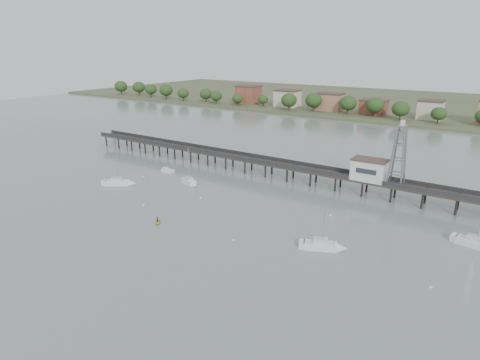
{
  "coord_description": "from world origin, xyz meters",
  "views": [
    {
      "loc": [
        51.53,
        -36.15,
        35.18
      ],
      "look_at": [
        -1.28,
        42.0,
        4.0
      ],
      "focal_mm": 30.0,
      "sensor_mm": 36.0,
      "label": 1
    }
  ],
  "objects_px": {
    "lattice_tower": "(399,156)",
    "white_tender": "(168,171)",
    "sailboat_b": "(191,183)",
    "pier": "(279,165)",
    "sailboat_d": "(327,246)",
    "yellow_dinghy": "(158,223)",
    "sailboat_a": "(122,183)"
  },
  "relations": [
    {
      "from": "lattice_tower",
      "to": "yellow_dinghy",
      "type": "bearing_deg",
      "value": -132.04
    },
    {
      "from": "lattice_tower",
      "to": "sailboat_b",
      "type": "bearing_deg",
      "value": -158.6
    },
    {
      "from": "pier",
      "to": "white_tender",
      "type": "xyz_separation_m",
      "value": [
        -30.12,
        -13.84,
        -3.32
      ]
    },
    {
      "from": "lattice_tower",
      "to": "sailboat_d",
      "type": "height_order",
      "value": "lattice_tower"
    },
    {
      "from": "lattice_tower",
      "to": "sailboat_a",
      "type": "xyz_separation_m",
      "value": [
        -63.45,
        -29.34,
        -10.46
      ]
    },
    {
      "from": "lattice_tower",
      "to": "sailboat_d",
      "type": "bearing_deg",
      "value": -96.24
    },
    {
      "from": "pier",
      "to": "sailboat_a",
      "type": "xyz_separation_m",
      "value": [
        -31.95,
        -29.34,
        -3.16
      ]
    },
    {
      "from": "sailboat_a",
      "to": "yellow_dinghy",
      "type": "height_order",
      "value": "sailboat_a"
    },
    {
      "from": "yellow_dinghy",
      "to": "pier",
      "type": "bearing_deg",
      "value": 50.42
    },
    {
      "from": "sailboat_d",
      "to": "sailboat_a",
      "type": "relative_size",
      "value": 0.96
    },
    {
      "from": "white_tender",
      "to": "yellow_dinghy",
      "type": "xyz_separation_m",
      "value": [
        23.93,
        -27.97,
        -0.48
      ]
    },
    {
      "from": "pier",
      "to": "lattice_tower",
      "type": "relative_size",
      "value": 9.68
    },
    {
      "from": "lattice_tower",
      "to": "sailboat_d",
      "type": "xyz_separation_m",
      "value": [
        -3.58,
        -32.75,
        -10.46
      ]
    },
    {
      "from": "pier",
      "to": "white_tender",
      "type": "relative_size",
      "value": 36.86
    },
    {
      "from": "pier",
      "to": "white_tender",
      "type": "distance_m",
      "value": 33.32
    },
    {
      "from": "pier",
      "to": "sailboat_b",
      "type": "height_order",
      "value": "sailboat_b"
    },
    {
      "from": "sailboat_b",
      "to": "yellow_dinghy",
      "type": "height_order",
      "value": "sailboat_b"
    },
    {
      "from": "sailboat_d",
      "to": "white_tender",
      "type": "bearing_deg",
      "value": 138.63
    },
    {
      "from": "sailboat_b",
      "to": "white_tender",
      "type": "xyz_separation_m",
      "value": [
        -13.36,
        5.08,
        -0.18
      ]
    },
    {
      "from": "pier",
      "to": "lattice_tower",
      "type": "bearing_deg",
      "value": 0.0
    },
    {
      "from": "sailboat_b",
      "to": "white_tender",
      "type": "height_order",
      "value": "sailboat_b"
    },
    {
      "from": "sailboat_d",
      "to": "yellow_dinghy",
      "type": "height_order",
      "value": "sailboat_d"
    },
    {
      "from": "sailboat_a",
      "to": "sailboat_d",
      "type": "bearing_deg",
      "value": -34.3
    },
    {
      "from": "white_tender",
      "to": "yellow_dinghy",
      "type": "distance_m",
      "value": 36.81
    },
    {
      "from": "white_tender",
      "to": "pier",
      "type": "bearing_deg",
      "value": 20.24
    },
    {
      "from": "lattice_tower",
      "to": "sailboat_b",
      "type": "xyz_separation_m",
      "value": [
        -48.27,
        -18.91,
        -10.44
      ]
    },
    {
      "from": "pier",
      "to": "white_tender",
      "type": "height_order",
      "value": "pier"
    },
    {
      "from": "lattice_tower",
      "to": "white_tender",
      "type": "height_order",
      "value": "lattice_tower"
    },
    {
      "from": "pier",
      "to": "sailboat_b",
      "type": "bearing_deg",
      "value": -131.56
    },
    {
      "from": "sailboat_b",
      "to": "white_tender",
      "type": "relative_size",
      "value": 2.62
    },
    {
      "from": "white_tender",
      "to": "sailboat_d",
      "type": "bearing_deg",
      "value": -22.48
    },
    {
      "from": "sailboat_b",
      "to": "yellow_dinghy",
      "type": "relative_size",
      "value": 4.67
    }
  ]
}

